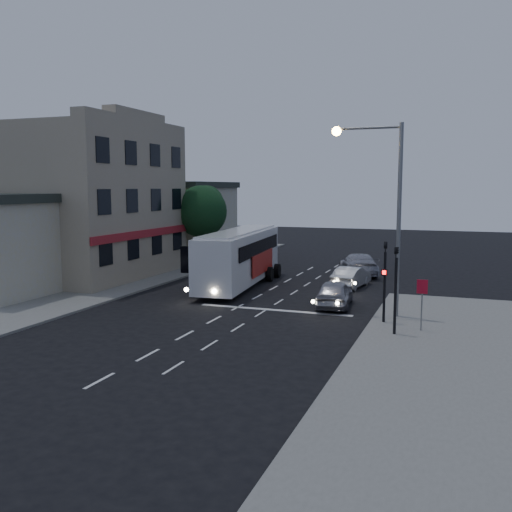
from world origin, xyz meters
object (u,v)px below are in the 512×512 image
at_px(traffic_signal_main, 385,272).
at_px(regulatory_sign, 422,296).
at_px(tour_bus, 240,256).
at_px(traffic_signal_side, 396,279).
at_px(streetlight, 385,197).
at_px(car_sedan_a, 351,277).
at_px(street_tree, 201,209).
at_px(car_sedan_b, 359,264).
at_px(car_suv, 334,293).

distance_m(traffic_signal_main, regulatory_sign, 2.14).
height_order(tour_bus, traffic_signal_side, traffic_signal_side).
xyz_separation_m(regulatory_sign, streetlight, (-1.96, 2.44, 4.14)).
bearing_deg(streetlight, regulatory_sign, -51.25).
height_order(traffic_signal_main, streetlight, streetlight).
relative_size(car_sedan_a, street_tree, 0.65).
height_order(car_sedan_a, street_tree, street_tree).
distance_m(tour_bus, car_sedan_a, 7.04).
bearing_deg(street_tree, traffic_signal_main, -42.03).
distance_m(car_sedan_b, traffic_signal_main, 14.71).
relative_size(tour_bus, traffic_signal_side, 2.85).
bearing_deg(traffic_signal_main, car_sedan_a, 109.26).
relative_size(car_sedan_b, traffic_signal_side, 1.31).
bearing_deg(regulatory_sign, street_tree, 138.92).
relative_size(car_sedan_a, traffic_signal_main, 0.98).
distance_m(car_sedan_a, street_tree, 14.24).
xyz_separation_m(tour_bus, car_suv, (6.91, -4.10, -1.19)).
distance_m(regulatory_sign, street_tree, 23.40).
xyz_separation_m(tour_bus, car_sedan_b, (6.24, 7.05, -1.13)).
xyz_separation_m(car_sedan_a, regulatory_sign, (4.84, -10.01, 0.94)).
bearing_deg(car_sedan_a, streetlight, 118.48).
bearing_deg(regulatory_sign, car_sedan_b, 109.16).
relative_size(car_sedan_b, traffic_signal_main, 1.31).
relative_size(car_suv, regulatory_sign, 1.89).
bearing_deg(car_sedan_a, traffic_signal_main, 116.87).
bearing_deg(streetlight, traffic_signal_side, -74.30).
bearing_deg(traffic_signal_side, car_sedan_b, 104.83).
relative_size(regulatory_sign, streetlight, 0.24).
bearing_deg(car_sedan_b, regulatory_sign, 89.93).
bearing_deg(car_sedan_b, car_sedan_a, 75.56).
relative_size(car_sedan_a, car_sedan_b, 0.75).
distance_m(traffic_signal_side, streetlight, 4.84).
distance_m(car_suv, traffic_signal_main, 4.53).
bearing_deg(car_suv, car_sedan_a, -93.07).
relative_size(tour_bus, car_sedan_b, 2.18).
height_order(traffic_signal_side, regulatory_sign, traffic_signal_side).
distance_m(streetlight, street_tree, 20.19).
bearing_deg(traffic_signal_main, street_tree, 137.97).
height_order(traffic_signal_main, street_tree, street_tree).
xyz_separation_m(car_suv, car_sedan_a, (-0.23, 5.97, -0.05)).
bearing_deg(street_tree, streetlight, -39.51).
bearing_deg(car_sedan_b, street_tree, -19.57).
relative_size(traffic_signal_side, streetlight, 0.46).
bearing_deg(street_tree, car_sedan_a, -22.52).
relative_size(car_suv, traffic_signal_main, 1.02).
height_order(car_sedan_a, traffic_signal_side, traffic_signal_side).
bearing_deg(streetlight, car_sedan_a, 110.87).
bearing_deg(traffic_signal_side, car_suv, 125.82).
distance_m(car_sedan_a, traffic_signal_main, 9.69).
distance_m(tour_bus, car_suv, 8.12).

